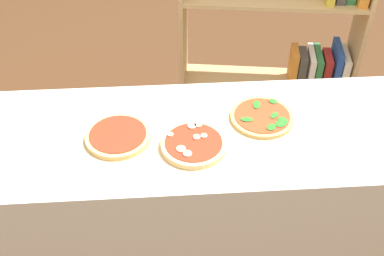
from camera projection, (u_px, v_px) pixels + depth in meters
name	position (u px, v px, depth m)	size (l,w,h in m)	color
counter	(192.00, 212.00, 2.03)	(2.61, 0.59, 0.91)	beige
parchment_paper	(192.00, 132.00, 1.73)	(2.34, 0.43, 0.00)	tan
pizza_plain_0	(118.00, 136.00, 1.70)	(0.23, 0.23, 0.02)	#DBB26B
pizza_mushroom_1	(193.00, 144.00, 1.66)	(0.23, 0.23, 0.03)	#E5C17F
pizza_spinach_2	(262.00, 117.00, 1.78)	(0.23, 0.23, 0.02)	tan
bookshelf	(291.00, 51.00, 2.52)	(0.94, 0.38, 1.51)	tan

